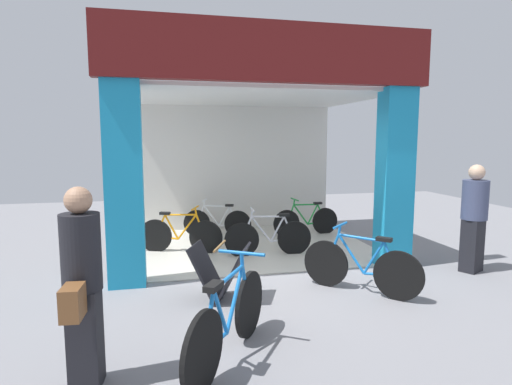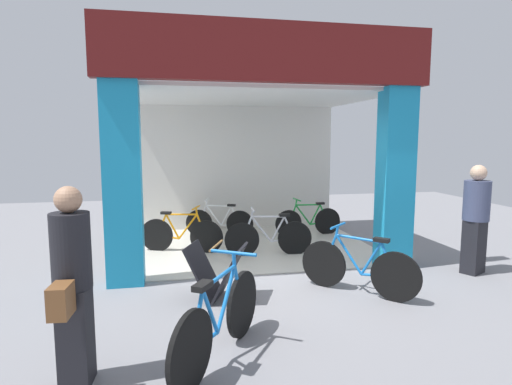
{
  "view_description": "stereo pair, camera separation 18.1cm",
  "coord_description": "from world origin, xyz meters",
  "views": [
    {
      "loc": [
        -1.58,
        -6.05,
        2.05
      ],
      "look_at": [
        0.0,
        0.88,
        1.15
      ],
      "focal_mm": 29.93,
      "sensor_mm": 36.0,
      "label": 1
    },
    {
      "loc": [
        -1.4,
        -6.09,
        2.05
      ],
      "look_at": [
        0.0,
        0.88,
        1.15
      ],
      "focal_mm": 29.93,
      "sensor_mm": 36.0,
      "label": 2
    }
  ],
  "objects": [
    {
      "name": "ground_plane",
      "position": [
        0.0,
        0.0,
        0.0
      ],
      "size": [
        17.21,
        17.21,
        0.0
      ],
      "primitive_type": "plane",
      "color": "gray",
      "rests_on": "ground"
    },
    {
      "name": "shop_facade",
      "position": [
        0.0,
        1.63,
        1.91
      ],
      "size": [
        4.81,
        3.82,
        3.65
      ],
      "color": "beige",
      "rests_on": "ground"
    },
    {
      "name": "bicycle_inside_0",
      "position": [
        0.26,
        1.02,
        0.34
      ],
      "size": [
        1.54,
        0.42,
        0.85
      ],
      "color": "black",
      "rests_on": "ground"
    },
    {
      "name": "bicycle_inside_1",
      "position": [
        -0.42,
        2.67,
        0.32
      ],
      "size": [
        1.37,
        0.52,
        0.79
      ],
      "color": "black",
      "rests_on": "ground"
    },
    {
      "name": "bicycle_inside_2",
      "position": [
        1.43,
        2.38,
        0.32
      ],
      "size": [
        1.46,
        0.4,
        0.8
      ],
      "color": "black",
      "rests_on": "ground"
    },
    {
      "name": "bicycle_inside_3",
      "position": [
        -1.24,
        1.55,
        0.34
      ],
      "size": [
        1.46,
        0.58,
        0.84
      ],
      "color": "black",
      "rests_on": "ground"
    },
    {
      "name": "bicycle_parked_0",
      "position": [
        1.01,
        -1.0,
        0.36
      ],
      "size": [
        1.17,
        1.21,
        0.9
      ],
      "color": "black",
      "rests_on": "ground"
    },
    {
      "name": "bicycle_parked_1",
      "position": [
        -0.99,
        -2.35,
        0.38
      ],
      "size": [
        0.98,
        1.5,
        0.96
      ],
      "color": "black",
      "rests_on": "ground"
    },
    {
      "name": "sandwich_board_sign",
      "position": [
        -0.86,
        -0.81,
        0.36
      ],
      "size": [
        0.87,
        0.78,
        0.72
      ],
      "color": "black",
      "rests_on": "ground"
    },
    {
      "name": "pedestrian_0",
      "position": [
        -2.21,
        -2.51,
        0.86
      ],
      "size": [
        0.34,
        0.59,
        1.68
      ],
      "color": "black",
      "rests_on": "ground"
    },
    {
      "name": "pedestrian_1",
      "position": [
        3.12,
        -0.52,
        0.87
      ],
      "size": [
        0.51,
        0.51,
        1.66
      ],
      "color": "black",
      "rests_on": "ground"
    }
  ]
}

